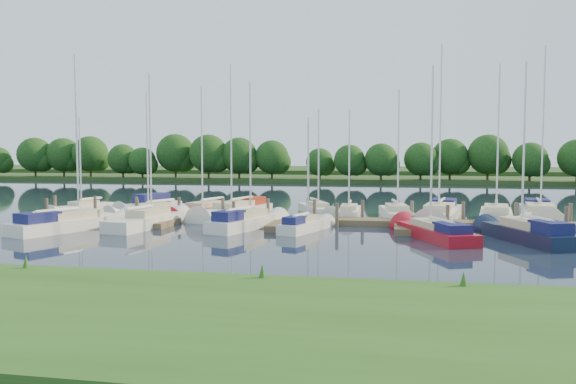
% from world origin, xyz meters
% --- Properties ---
extents(ground, '(260.00, 260.00, 0.00)m').
position_xyz_m(ground, '(0.00, 0.00, 0.00)').
color(ground, '#182231').
rests_on(ground, ground).
extents(near_bank, '(90.00, 10.00, 0.50)m').
position_xyz_m(near_bank, '(0.00, -16.00, 0.25)').
color(near_bank, '#264D16').
rests_on(near_bank, ground).
extents(dock, '(40.00, 6.00, 0.40)m').
position_xyz_m(dock, '(0.00, 7.31, 0.20)').
color(dock, '#4C3C2B').
rests_on(dock, ground).
extents(mooring_pilings, '(38.24, 2.84, 2.00)m').
position_xyz_m(mooring_pilings, '(0.00, 8.43, 0.60)').
color(mooring_pilings, '#473D33').
rests_on(mooring_pilings, ground).
extents(far_shore, '(180.00, 30.00, 0.60)m').
position_xyz_m(far_shore, '(0.00, 75.00, 0.30)').
color(far_shore, '#203E17').
rests_on(far_shore, ground).
extents(distant_hill, '(220.00, 40.00, 1.40)m').
position_xyz_m(distant_hill, '(0.00, 100.00, 0.70)').
color(distant_hill, '#344D22').
rests_on(distant_hill, ground).
extents(treeline, '(146.88, 9.82, 8.30)m').
position_xyz_m(treeline, '(-0.22, 62.07, 3.99)').
color(treeline, '#38281C').
rests_on(treeline, ground).
extents(sailboat_n_0, '(2.98, 6.39, 8.21)m').
position_xyz_m(sailboat_n_0, '(-18.16, 12.03, 0.27)').
color(sailboat_n_0, silver).
rests_on(sailboat_n_0, ground).
extents(motorboat, '(3.75, 6.53, 1.82)m').
position_xyz_m(motorboat, '(-13.24, 14.23, 0.37)').
color(motorboat, silver).
rests_on(motorboat, ground).
extents(sailboat_n_2, '(4.43, 7.87, 10.07)m').
position_xyz_m(sailboat_n_2, '(-11.73, 11.00, 0.26)').
color(sailboat_n_2, silver).
rests_on(sailboat_n_2, ground).
extents(sailboat_n_3, '(3.90, 8.23, 10.50)m').
position_xyz_m(sailboat_n_3, '(-7.28, 11.22, 0.28)').
color(sailboat_n_3, maroon).
rests_on(sailboat_n_3, ground).
extents(sailboat_n_4, '(4.19, 9.58, 12.08)m').
position_xyz_m(sailboat_n_4, '(-4.79, 11.14, 0.33)').
color(sailboat_n_4, silver).
rests_on(sailboat_n_4, ground).
extents(sailboat_n_5, '(3.87, 6.82, 8.87)m').
position_xyz_m(sailboat_n_5, '(1.28, 14.46, 0.27)').
color(sailboat_n_5, silver).
rests_on(sailboat_n_5, ground).
extents(sailboat_n_6, '(1.68, 6.69, 8.60)m').
position_xyz_m(sailboat_n_6, '(3.98, 12.54, 0.27)').
color(sailboat_n_6, silver).
rests_on(sailboat_n_6, ground).
extents(sailboat_n_7, '(2.74, 7.85, 9.99)m').
position_xyz_m(sailboat_n_7, '(7.63, 11.74, 0.28)').
color(sailboat_n_7, silver).
rests_on(sailboat_n_7, ground).
extents(sailboat_n_8, '(4.16, 10.63, 13.25)m').
position_xyz_m(sailboat_n_8, '(10.74, 12.05, 0.33)').
color(sailboat_n_8, silver).
rests_on(sailboat_n_8, ground).
extents(sailboat_n_9, '(3.42, 9.14, 11.60)m').
position_xyz_m(sailboat_n_9, '(14.54, 10.82, 0.28)').
color(sailboat_n_9, silver).
rests_on(sailboat_n_9, ground).
extents(sailboat_n_10, '(3.91, 10.67, 13.28)m').
position_xyz_m(sailboat_n_10, '(18.20, 13.83, 0.32)').
color(sailboat_n_10, silver).
rests_on(sailboat_n_10, ground).
extents(sailboat_s_0, '(4.80, 9.09, 11.71)m').
position_xyz_m(sailboat_s_0, '(-13.01, 1.98, 0.34)').
color(sailboat_s_0, silver).
rests_on(sailboat_s_0, ground).
extents(sailboat_s_1, '(3.01, 8.35, 10.72)m').
position_xyz_m(sailboat_s_1, '(-8.76, 4.20, 0.29)').
color(sailboat_s_1, silver).
rests_on(sailboat_s_1, ground).
extents(sailboat_s_2, '(3.84, 7.71, 10.06)m').
position_xyz_m(sailboat_s_2, '(-2.11, 4.59, 0.34)').
color(sailboat_s_2, silver).
rests_on(sailboat_s_2, ground).
extents(sailboat_s_3, '(2.85, 5.76, 7.55)m').
position_xyz_m(sailboat_s_3, '(1.86, 4.12, 0.32)').
color(sailboat_s_3, silver).
rests_on(sailboat_s_3, ground).
extents(sailboat_s_4, '(4.37, 8.10, 10.38)m').
position_xyz_m(sailboat_s_4, '(9.62, 2.53, 0.31)').
color(sailboat_s_4, maroon).
rests_on(sailboat_s_4, ground).
extents(sailboat_s_5, '(4.14, 8.02, 10.49)m').
position_xyz_m(sailboat_s_5, '(14.64, 2.17, 0.35)').
color(sailboat_s_5, '#0F1A32').
rests_on(sailboat_s_5, ground).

